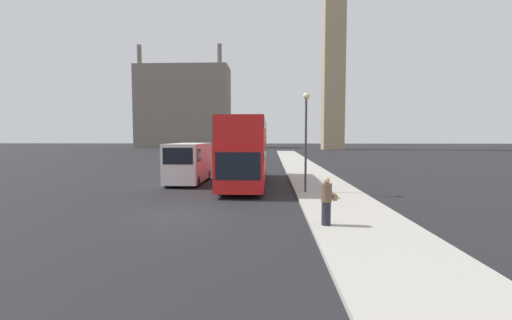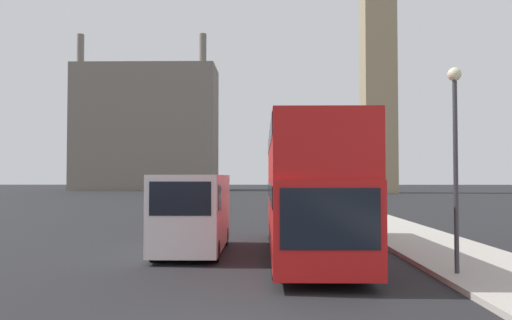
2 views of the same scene
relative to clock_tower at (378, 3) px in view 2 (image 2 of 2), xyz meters
The scene contains 5 objects.
clock_tower is the anchor object (origin of this frame).
building_block_distant 48.37m from the clock_tower, 158.71° to the left, with size 27.08×11.00×29.31m.
red_double_decker_bus 71.95m from the clock_tower, 105.01° to the right, with size 2.59×11.46×4.28m.
white_van 72.97m from the clock_tower, 108.40° to the right, with size 2.19×5.56×2.71m.
street_lamp 74.14m from the clock_tower, 101.35° to the right, with size 0.36×0.36×5.38m.
Camera 2 is at (0.52, -7.97, 2.67)m, focal length 35.00 mm.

